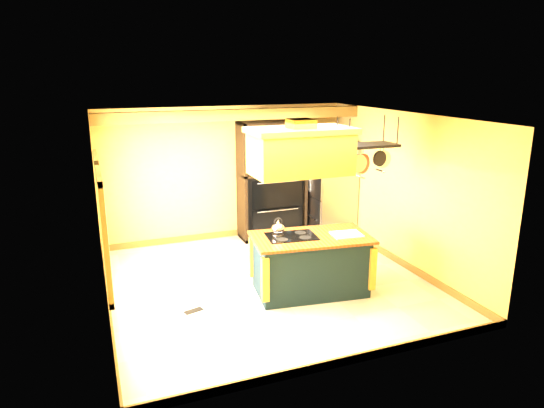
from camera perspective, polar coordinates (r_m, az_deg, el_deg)
floor at (r=8.05m, az=-0.44°, el=-9.27°), size 5.00×5.00×0.00m
ceiling at (r=7.35m, az=-0.48°, el=10.25°), size 5.00×5.00×0.00m
wall_back at (r=9.90m, az=-5.53°, el=3.60°), size 5.00×0.02×2.70m
wall_front at (r=5.43m, az=8.87°, el=-6.45°), size 5.00×0.02×2.70m
wall_left at (r=7.14m, az=-19.61°, el=-1.84°), size 0.02×5.00×2.70m
wall_right at (r=8.75m, az=15.07°, el=1.58°), size 0.02×5.00×2.70m
ceiling_beam at (r=8.96m, az=-4.34°, el=10.42°), size 5.00×0.15×0.20m
window_near at (r=6.36m, az=-19.09°, el=-3.38°), size 0.06×1.06×1.56m
window_far at (r=7.71m, az=-19.53°, el=-0.23°), size 0.06×1.06×1.56m
kitchen_island at (r=7.60m, az=4.54°, el=-7.00°), size 1.90×1.21×1.11m
range_hood at (r=7.03m, az=3.38°, el=6.36°), size 1.50×0.85×0.80m
pot_rack at (r=7.57m, az=11.02°, el=6.03°), size 0.99×0.46×0.89m
refrigerator at (r=10.18m, az=6.67°, el=1.64°), size 0.85×1.01×1.97m
hutch at (r=10.03m, az=-0.09°, el=1.29°), size 1.36×0.61×2.40m
floor_register at (r=7.27m, az=-9.21°, el=-12.29°), size 0.30×0.19×0.01m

